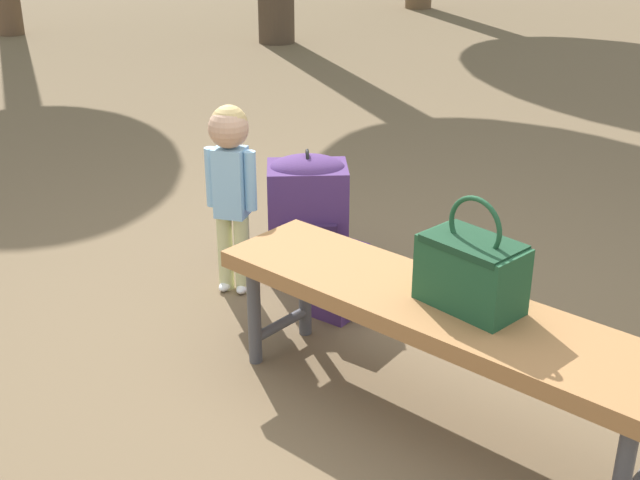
# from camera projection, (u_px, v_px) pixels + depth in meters

# --- Properties ---
(ground_plane) EXTENTS (40.00, 40.00, 0.00)m
(ground_plane) POSITION_uv_depth(u_px,v_px,m) (346.00, 351.00, 3.22)
(ground_plane) COLOR brown
(ground_plane) RESTS_ON ground
(park_bench) EXTENTS (1.64, 0.62, 0.45)m
(park_bench) POSITION_uv_depth(u_px,v_px,m) (437.00, 316.00, 2.67)
(park_bench) COLOR #9E6B3D
(park_bench) RESTS_ON ground
(handbag) EXTENTS (0.33, 0.19, 0.37)m
(handbag) POSITION_uv_depth(u_px,v_px,m) (471.00, 270.00, 2.56)
(handbag) COLOR #1E4C2D
(handbag) RESTS_ON park_bench
(child_standing) EXTENTS (0.20, 0.18, 0.83)m
(child_standing) POSITION_uv_depth(u_px,v_px,m) (231.00, 171.00, 3.47)
(child_standing) COLOR #CCCC8C
(child_standing) RESTS_ON ground
(backpack_large) EXTENTS (0.42, 0.44, 0.60)m
(backpack_large) POSITION_uv_depth(u_px,v_px,m) (308.00, 213.00, 3.73)
(backpack_large) COLOR #4C2D66
(backpack_large) RESTS_ON ground
(backpack_small) EXTENTS (0.21, 0.24, 0.35)m
(backpack_small) POSITION_uv_depth(u_px,v_px,m) (340.00, 276.00, 3.43)
(backpack_small) COLOR #4C2D66
(backpack_small) RESTS_ON ground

